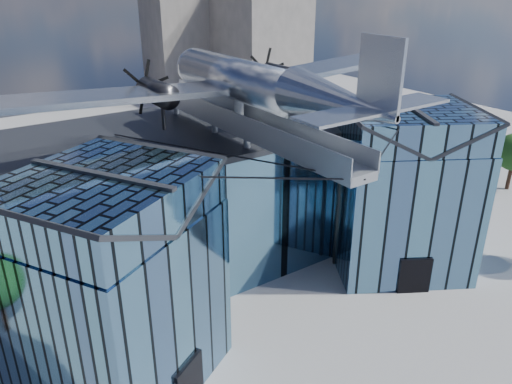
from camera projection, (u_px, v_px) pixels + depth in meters
ground_plane at (273, 301)px, 33.02m from camera, size 120.00×120.00×0.00m
museum at (225, 196)px, 35.19m from camera, size 32.88×24.50×17.60m
bg_towers at (64, 53)px, 67.88m from camera, size 77.00×24.50×26.00m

